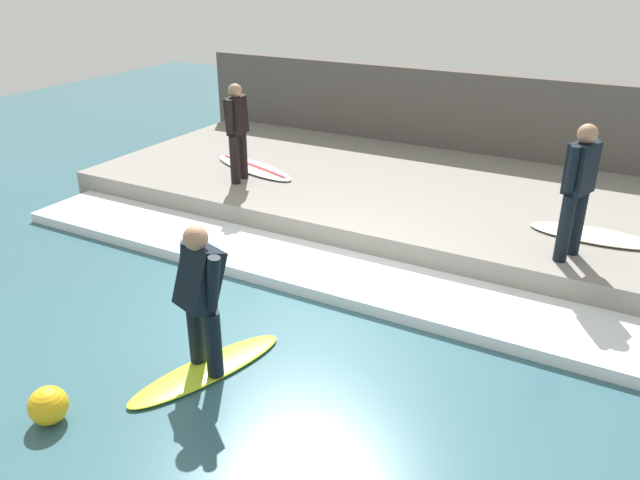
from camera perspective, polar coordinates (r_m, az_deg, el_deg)
name	(u,v)px	position (r m, az deg, el deg)	size (l,w,h in m)	color
ground_plane	(302,307)	(7.45, -1.61, -6.11)	(28.00, 28.00, 0.00)	#335B66
concrete_ledge	(413,197)	(10.33, 8.53, 3.93)	(4.40, 10.61, 0.43)	gray
back_wall	(462,121)	(12.35, 12.89, 10.53)	(0.50, 11.14, 1.88)	#544F49
wave_foam_crest	(334,274)	(8.03, 1.26, -3.13)	(1.20, 10.08, 0.15)	white
surfboard_riding	(208,369)	(6.47, -10.25, -11.54)	(1.80, 0.97, 0.06)	#BFE02D
surfer_riding	(201,292)	(6.00, -10.87, -4.70)	(0.52, 0.63, 1.53)	black
surfer_waiting_near	(578,185)	(7.91, 22.54, 4.67)	(0.53, 0.35, 1.66)	black
surfboard_waiting_near	(594,235)	(8.94, 23.75, 0.40)	(0.60, 1.62, 0.06)	beige
surfer_waiting_far	(237,127)	(10.16, -7.60, 10.17)	(0.53, 0.31, 1.58)	black
surfboard_waiting_far	(254,167)	(10.94, -6.08, 6.62)	(1.10, 1.99, 0.07)	white
marker_buoy	(48,406)	(6.19, -23.59, -13.70)	(0.35, 0.35, 0.35)	yellow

